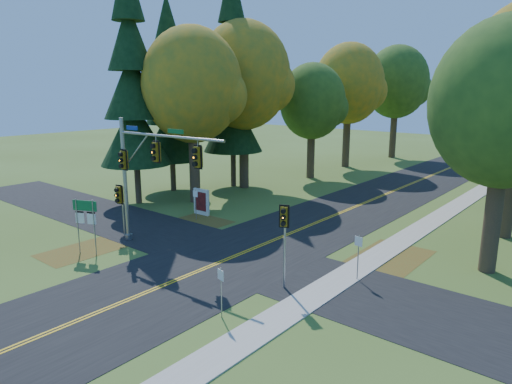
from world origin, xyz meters
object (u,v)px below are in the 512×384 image
Objects in this scene: east_signal_pole at (284,226)px; route_sign_cluster at (85,216)px; traffic_mast at (145,166)px; info_kiosk at (201,202)px.

route_sign_cluster is at bearing 171.70° from east_signal_pole.
east_signal_pole is (9.81, 0.24, -1.75)m from traffic_mast.
traffic_mast is 9.97m from east_signal_pole.
route_sign_cluster reaches higher than info_kiosk.
east_signal_pole is 11.93m from route_sign_cluster.
info_kiosk is (-1.08, 9.97, -1.30)m from route_sign_cluster.
east_signal_pole is at bearing -30.34° from info_kiosk.
traffic_mast reaches higher than east_signal_pole.
info_kiosk is at bearing 108.93° from traffic_mast.
traffic_mast is at bearing 37.86° from route_sign_cluster.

